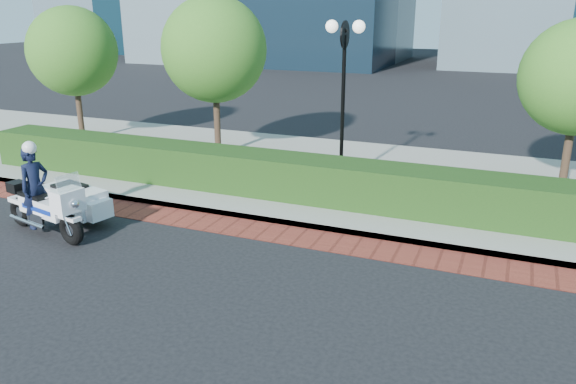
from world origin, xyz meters
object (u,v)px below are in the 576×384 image
at_px(tree_a, 73,52).
at_px(police_motorcycle, 55,199).
at_px(tree_b, 214,50).
at_px(lamppost, 344,77).

relative_size(tree_a, police_motorcycle, 1.83).
distance_m(tree_a, tree_b, 5.50).
xyz_separation_m(tree_a, police_motorcycle, (5.16, -6.59, -2.53)).
xyz_separation_m(tree_b, police_motorcycle, (-0.34, -6.59, -2.74)).
bearing_deg(lamppost, police_motorcycle, -132.45).
bearing_deg(tree_a, lamppost, -7.41).
bearing_deg(police_motorcycle, tree_b, 99.66).
distance_m(tree_a, police_motorcycle, 8.74).
height_order(lamppost, tree_a, tree_a).
xyz_separation_m(lamppost, tree_a, (-10.00, 1.30, 0.26)).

